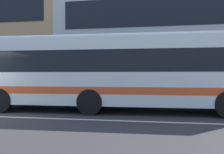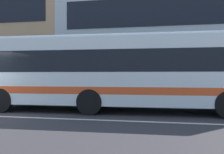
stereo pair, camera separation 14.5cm
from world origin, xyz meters
TOP-DOWN VIEW (x-y plane):
  - hedge_row_far at (-0.02, 5.58)m, footprint 16.58×1.10m
  - apartment_block_right at (11.71, 14.45)m, footprint 24.72×10.73m
  - transit_bus at (5.08, 2.15)m, footprint 10.90×2.86m

SIDE VIEW (x-z plane):
  - hedge_row_far at x=-0.02m, z-range 0.00..1.19m
  - transit_bus at x=5.08m, z-range 0.16..3.32m
  - apartment_block_right at x=11.71m, z-range 0.00..10.43m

